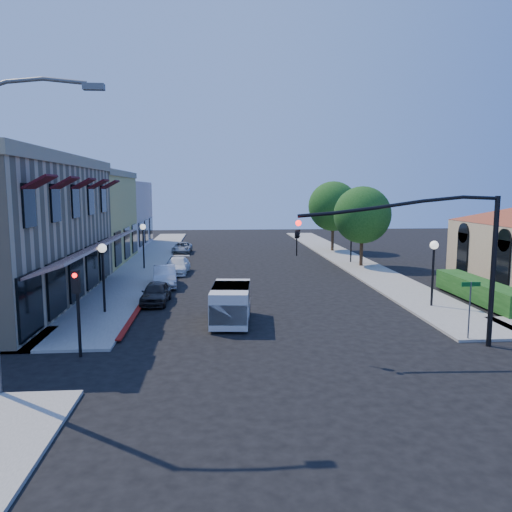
{
  "coord_description": "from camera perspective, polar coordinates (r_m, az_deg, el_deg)",
  "views": [
    {
      "loc": [
        -2.87,
        -17.04,
        6.27
      ],
      "look_at": [
        -0.69,
        10.03,
        2.6
      ],
      "focal_mm": 35.0,
      "sensor_mm": 36.0,
      "label": 1
    }
  ],
  "objects": [
    {
      "name": "yellow_stucco_building",
      "position": [
        44.93,
        -20.98,
        4.03
      ],
      "size": [
        10.0,
        12.0,
        7.6
      ],
      "primitive_type": "cube",
      "color": "#D2B75E",
      "rests_on": "ground"
    },
    {
      "name": "white_van",
      "position": [
        23.47,
        -2.89,
        -5.26
      ],
      "size": [
        2.06,
        4.09,
        1.75
      ],
      "color": "silver",
      "rests_on": "ground"
    },
    {
      "name": "lamppost_right_near",
      "position": [
        27.73,
        19.64,
        -0.08
      ],
      "size": [
        0.44,
        0.44,
        3.57
      ],
      "color": "black",
      "rests_on": "ground"
    },
    {
      "name": "street_tree_a",
      "position": [
        40.8,
        12.06,
        4.61
      ],
      "size": [
        4.56,
        4.56,
        6.48
      ],
      "color": "#312313",
      "rests_on": "ground"
    },
    {
      "name": "parked_car_d",
      "position": [
        49.49,
        -8.44,
        0.94
      ],
      "size": [
        1.89,
        3.84,
        1.05
      ],
      "primitive_type": "imported",
      "rotation": [
        0.0,
        0.0,
        -0.04
      ],
      "color": "#9B9EA0",
      "rests_on": "ground"
    },
    {
      "name": "sidewalk_left",
      "position": [
        44.87,
        -12.09,
        -0.43
      ],
      "size": [
        3.5,
        50.0,
        0.12
      ],
      "primitive_type": "cube",
      "color": "gray",
      "rests_on": "ground"
    },
    {
      "name": "secondary_signal",
      "position": [
        19.55,
        -19.78,
        -4.42
      ],
      "size": [
        0.28,
        0.42,
        3.32
      ],
      "color": "black",
      "rests_on": "ground"
    },
    {
      "name": "parked_car_a",
      "position": [
        28.02,
        -11.37,
        -4.14
      ],
      "size": [
        1.55,
        3.55,
        1.19
      ],
      "primitive_type": "imported",
      "rotation": [
        0.0,
        0.0,
        -0.04
      ],
      "color": "black",
      "rests_on": "ground"
    },
    {
      "name": "hedge",
      "position": [
        30.49,
        24.15,
        -4.86
      ],
      "size": [
        1.4,
        8.0,
        1.1
      ],
      "primitive_type": "cube",
      "color": "#164413",
      "rests_on": "ground"
    },
    {
      "name": "parked_car_c",
      "position": [
        37.59,
        -8.99,
        -1.1
      ],
      "size": [
        1.9,
        4.13,
        1.17
      ],
      "primitive_type": "imported",
      "rotation": [
        0.0,
        0.0,
        -0.07
      ],
      "color": "white",
      "rests_on": "ground"
    },
    {
      "name": "sidewalk_right",
      "position": [
        45.97,
        10.08,
        -0.19
      ],
      "size": [
        3.5,
        50.0,
        0.12
      ],
      "primitive_type": "cube",
      "color": "gray",
      "rests_on": "ground"
    },
    {
      "name": "signal_mast_arm",
      "position": [
        20.6,
        20.48,
        1.13
      ],
      "size": [
        8.01,
        0.39,
        6.0
      ],
      "color": "black",
      "rests_on": "ground"
    },
    {
      "name": "pink_stucco_building",
      "position": [
        56.54,
        -17.57,
        4.53
      ],
      "size": [
        10.0,
        12.0,
        7.0
      ],
      "primitive_type": "cube",
      "color": "beige",
      "rests_on": "ground"
    },
    {
      "name": "street_tree_b",
      "position": [
        50.44,
        8.81,
        5.64
      ],
      "size": [
        4.94,
        4.94,
        7.02
      ],
      "color": "#312313",
      "rests_on": "ground"
    },
    {
      "name": "ground",
      "position": [
        18.38,
        4.75,
        -12.27
      ],
      "size": [
        120.0,
        120.0,
        0.0
      ],
      "primitive_type": "plane",
      "color": "black",
      "rests_on": "ground"
    },
    {
      "name": "lamppost_left_far",
      "position": [
        39.61,
        -12.77,
        2.38
      ],
      "size": [
        0.44,
        0.44,
        3.57
      ],
      "color": "black",
      "rests_on": "ground"
    },
    {
      "name": "parked_car_b",
      "position": [
        32.71,
        -10.39,
        -2.3
      ],
      "size": [
        1.84,
        4.16,
        1.33
      ],
      "primitive_type": "imported",
      "rotation": [
        0.0,
        0.0,
        0.11
      ],
      "color": "silver",
      "rests_on": "ground"
    },
    {
      "name": "curb_red_strip",
      "position": [
        26.13,
        -13.43,
        -6.4
      ],
      "size": [
        0.25,
        10.0,
        0.06
      ],
      "primitive_type": "cube",
      "color": "maroon",
      "rests_on": "ground"
    },
    {
      "name": "street_name_sign",
      "position": [
        22.33,
        23.26,
        -4.75
      ],
      "size": [
        0.8,
        0.06,
        2.5
      ],
      "color": "#595B5E",
      "rests_on": "ground"
    },
    {
      "name": "lamppost_right_far",
      "position": [
        42.73,
        10.85,
        2.81
      ],
      "size": [
        0.44,
        0.44,
        3.57
      ],
      "color": "black",
      "rests_on": "ground"
    },
    {
      "name": "lamppost_left_near",
      "position": [
        25.91,
        -17.12,
        -0.49
      ],
      "size": [
        0.44,
        0.44,
        3.57
      ],
      "color": "black",
      "rests_on": "ground"
    }
  ]
}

